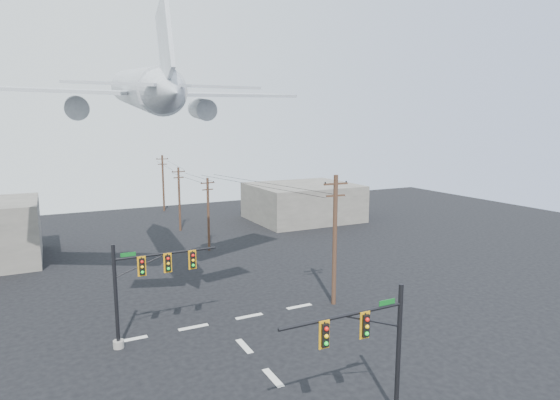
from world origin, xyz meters
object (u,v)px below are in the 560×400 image
utility_pole_b (208,213)px  utility_pole_d (163,182)px  airliner (141,89)px  signal_mast_far (143,286)px  utility_pole_c (179,198)px  utility_pole_a (335,238)px  signal_mast_near (376,352)px

utility_pole_b → utility_pole_d: bearing=78.3°
utility_pole_b → airliner: (-8.29, -10.71, 11.76)m
utility_pole_b → utility_pole_d: (0.97, 25.35, 0.47)m
signal_mast_far → utility_pole_c: 31.12m
utility_pole_a → utility_pole_b: 19.10m
utility_pole_a → utility_pole_d: utility_pole_a is taller
signal_mast_far → airliner: 14.82m
utility_pole_a → utility_pole_d: (-2.63, 44.09, -0.54)m
utility_pole_a → utility_pole_c: bearing=100.6°
airliner → utility_pole_b: bearing=-34.9°
utility_pole_c → utility_pole_d: utility_pole_d is taller
utility_pole_b → signal_mast_far: bearing=-127.9°
utility_pole_b → airliner: 17.94m
signal_mast_near → utility_pole_c: bearing=87.0°
signal_mast_far → utility_pole_c: size_ratio=0.81×
signal_mast_near → utility_pole_b: (2.56, 31.46, 0.68)m
utility_pole_c → airliner: 25.55m
utility_pole_d → airliner: bearing=-96.7°
signal_mast_near → utility_pole_b: bearing=85.4°
utility_pole_a → airliner: size_ratio=0.37×
signal_mast_far → utility_pole_a: size_ratio=0.67×
utility_pole_a → utility_pole_b: bearing=103.8°
signal_mast_far → utility_pole_b: 21.49m
utility_pole_d → signal_mast_far: bearing=-96.5°
utility_pole_c → utility_pole_d: bearing=83.4°
signal_mast_near → utility_pole_b: utility_pole_b is taller
signal_mast_far → utility_pole_d: (11.20, 44.25, 0.91)m
utility_pole_c → airliner: bearing=-112.0°
signal_mast_near → airliner: 24.87m
utility_pole_c → utility_pole_d: (1.31, 14.75, 0.33)m
signal_mast_far → signal_mast_near: bearing=-58.6°
signal_mast_far → utility_pole_a: 13.90m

